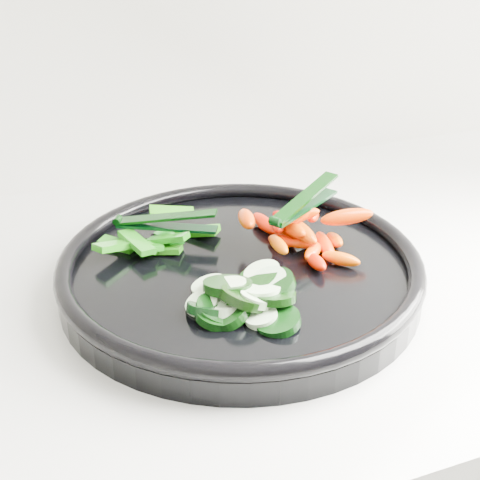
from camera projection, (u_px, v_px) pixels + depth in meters
name	position (u px, v px, depth m)	size (l,w,h in m)	color
veggie_tray	(240.00, 270.00, 0.69)	(0.44, 0.44, 0.04)	black
cucumber_pile	(238.00, 299.00, 0.62)	(0.12, 0.12, 0.04)	black
carrot_pile	(300.00, 231.00, 0.72)	(0.14, 0.15, 0.05)	#FF1F00
pepper_pile	(156.00, 239.00, 0.72)	(0.15, 0.10, 0.03)	#096810
tong_carrot	(303.00, 203.00, 0.71)	(0.10, 0.07, 0.02)	black
tong_pepper	(163.00, 222.00, 0.72)	(0.11, 0.07, 0.02)	black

